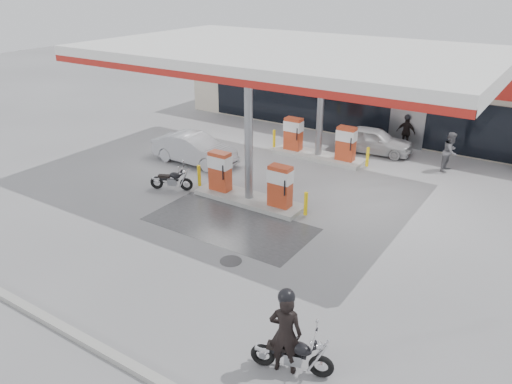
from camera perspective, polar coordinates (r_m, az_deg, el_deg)
ground at (r=18.22m, az=-4.31°, el=-3.29°), size 90.00×90.00×0.00m
wet_patch at (r=17.95m, az=-3.04°, el=-3.69°), size 6.00×3.00×0.00m
drain_cover at (r=15.78m, az=-2.90°, el=-7.88°), size 0.70×0.70×0.01m
kerb at (r=14.18m, az=-22.18°, el=-13.67°), size 28.00×0.25×0.15m
store_building at (r=31.05m, az=14.01°, el=11.51°), size 22.00×8.22×4.00m
canopy at (r=20.62m, az=3.95°, el=15.38°), size 16.00×10.02×5.51m
pump_island_near at (r=19.39m, az=-0.81°, el=0.83°), size 5.14×1.30×1.78m
pump_island_far at (r=24.27m, az=7.16°, el=5.48°), size 5.14×1.30×1.78m
main_motorcycle at (r=11.77m, az=4.28°, el=-18.14°), size 1.87×0.85×0.99m
biker_main at (r=11.41m, az=3.38°, el=-15.84°), size 0.86×0.70×2.04m
parked_motorcycle at (r=20.86m, az=-9.57°, el=1.32°), size 1.71×0.95×0.94m
sedan_white at (r=25.52m, az=13.29°, el=5.79°), size 3.93×1.92×1.29m
attendant at (r=24.07m, az=21.34°, el=4.31°), size 0.77×0.94×1.80m
hatchback_silver at (r=23.62m, az=-7.04°, el=4.91°), size 4.20×1.50×1.38m
parked_car_left at (r=32.87m, az=0.06°, el=10.42°), size 4.75×2.92×1.29m
biker_walking at (r=26.62m, az=16.73°, el=6.56°), size 0.98×0.45×1.65m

